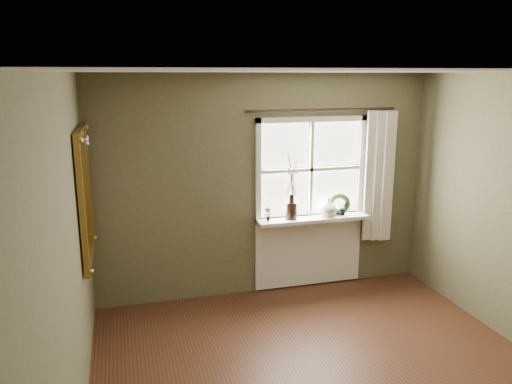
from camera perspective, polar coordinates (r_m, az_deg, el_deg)
The scene contains 14 objects.
ceiling at distance 3.59m, azimuth 11.75°, elevation 13.32°, with size 4.50×4.50×0.00m, color silver.
wall_back at distance 5.88m, azimuth 0.98°, elevation 0.75°, with size 4.00×0.10×2.60m, color brown.
wall_left at distance 3.48m, azimuth -21.64°, elevation -9.34°, with size 0.10×4.50×2.60m, color brown.
window_frame at distance 5.95m, azimuth 6.27°, elevation 2.60°, with size 1.36×0.06×1.24m.
window_sill at distance 5.99m, azimuth 6.51°, elevation -3.05°, with size 1.36×0.26×0.04m, color white.
window_apron at distance 6.22m, azimuth 6.03°, elevation -6.66°, with size 1.36×0.04×0.88m, color white.
dark_jug at distance 5.86m, azimuth 4.06°, elevation -2.13°, with size 0.14×0.14×0.20m, color black.
cream_vase at distance 6.03m, azimuth 8.27°, elevation -1.68°, with size 0.22×0.22×0.23m, color silver.
wreath at distance 6.13m, azimuth 9.48°, elevation -1.60°, with size 0.26×0.26×0.06m, color #304820.
potted_plant_left at distance 5.78m, azimuth 1.37°, elevation -2.53°, with size 0.09×0.06×0.16m, color #304820.
potted_plant_right at distance 6.11m, azimuth 9.97°, elevation -1.79°, with size 0.09×0.08×0.17m, color #304820.
curtain at distance 6.24m, azimuth 13.77°, elevation 1.72°, with size 0.36×0.12×1.59m, color beige.
curtain_rod at distance 5.84m, azimuth 7.59°, elevation 9.29°, with size 0.03×0.03×1.84m, color black.
gilt_mirror at distance 4.94m, azimuth -18.98°, elevation -0.30°, with size 0.10×1.05×1.25m.
Camera 1 is at (-1.62, -3.20, 2.59)m, focal length 35.00 mm.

